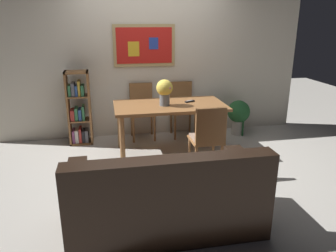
# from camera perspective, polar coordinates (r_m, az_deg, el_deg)

# --- Properties ---
(ground_plane) EXTENTS (12.00, 12.00, 0.00)m
(ground_plane) POSITION_cam_1_polar(r_m,az_deg,el_deg) (4.56, -0.51, -6.76)
(ground_plane) COLOR #B7B2A8
(wall_back_with_painting) EXTENTS (5.20, 0.14, 2.60)m
(wall_back_with_painting) POSITION_cam_1_polar(r_m,az_deg,el_deg) (5.56, -3.22, 11.74)
(wall_back_with_painting) COLOR beige
(wall_back_with_painting) RESTS_ON ground_plane
(dining_table) EXTENTS (1.60, 0.85, 0.75)m
(dining_table) POSITION_cam_1_polar(r_m,az_deg,el_deg) (4.76, 0.31, 2.69)
(dining_table) COLOR brown
(dining_table) RESTS_ON ground_plane
(dining_chair_far_right) EXTENTS (0.40, 0.41, 0.91)m
(dining_chair_far_right) POSITION_cam_1_polar(r_m,az_deg,el_deg) (5.59, 2.44, 3.79)
(dining_chair_far_right) COLOR brown
(dining_chair_far_right) RESTS_ON ground_plane
(dining_chair_far_left) EXTENTS (0.40, 0.41, 0.91)m
(dining_chair_far_left) POSITION_cam_1_polar(r_m,az_deg,el_deg) (5.48, -4.59, 3.45)
(dining_chair_far_left) COLOR brown
(dining_chair_far_left) RESTS_ON ground_plane
(dining_chair_near_right) EXTENTS (0.40, 0.41, 0.91)m
(dining_chair_near_right) POSITION_cam_1_polar(r_m,az_deg,el_deg) (4.14, 6.95, -1.51)
(dining_chair_near_right) COLOR brown
(dining_chair_near_right) RESTS_ON ground_plane
(leather_couch) EXTENTS (1.80, 0.84, 0.84)m
(leather_couch) POSITION_cam_1_polar(r_m,az_deg,el_deg) (3.14, -0.40, -12.71)
(leather_couch) COLOR black
(leather_couch) RESTS_ON ground_plane
(bookshelf) EXTENTS (0.36, 0.28, 1.17)m
(bookshelf) POSITION_cam_1_polar(r_m,az_deg,el_deg) (5.37, -15.26, 2.54)
(bookshelf) COLOR brown
(bookshelf) RESTS_ON ground_plane
(potted_ivy) EXTENTS (0.39, 0.39, 0.61)m
(potted_ivy) POSITION_cam_1_polar(r_m,az_deg,el_deg) (5.77, 12.17, 2.00)
(potted_ivy) COLOR #B2ADA3
(potted_ivy) RESTS_ON ground_plane
(flower_vase) EXTENTS (0.24, 0.24, 0.37)m
(flower_vase) POSITION_cam_1_polar(r_m,az_deg,el_deg) (4.63, -0.60, 6.25)
(flower_vase) COLOR slate
(flower_vase) RESTS_ON dining_table
(tv_remote) EXTENTS (0.16, 0.10, 0.02)m
(tv_remote) POSITION_cam_1_polar(r_m,az_deg,el_deg) (4.88, 3.79, 4.31)
(tv_remote) COLOR black
(tv_remote) RESTS_ON dining_table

